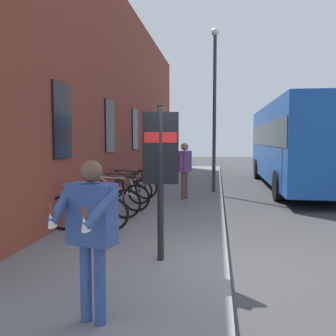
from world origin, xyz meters
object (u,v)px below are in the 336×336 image
object	(u,v)px
bicycle_mid_rack	(104,203)
bicycle_under_window	(130,187)
bicycle_leaning_wall	(87,212)
pedestrian_crossing_street	(185,165)
transit_info_sign	(161,158)
street_lamp	(215,97)
city_bus	(296,141)
bicycle_nearest_sign	(117,197)
bicycle_far_end	(122,191)
tourist_with_hotdogs	(91,224)

from	to	relation	value
bicycle_mid_rack	bicycle_under_window	bearing A→B (deg)	1.79
bicycle_leaning_wall	pedestrian_crossing_street	world-z (taller)	pedestrian_crossing_street
bicycle_mid_rack	transit_info_sign	xyz separation A→B (m)	(-2.71, -1.76, 1.21)
street_lamp	city_bus	bearing A→B (deg)	-54.68
bicycle_leaning_wall	bicycle_under_window	bearing A→B (deg)	1.09
bicycle_nearest_sign	bicycle_under_window	bearing A→B (deg)	3.79
bicycle_far_end	city_bus	world-z (taller)	city_bus
bicycle_leaning_wall	pedestrian_crossing_street	size ratio (longest dim) A/B	1.00
bicycle_nearest_sign	bicycle_far_end	distance (m)	1.01
bicycle_nearest_sign	bicycle_far_end	xyz separation A→B (m)	(1.01, 0.11, 0.00)
bicycle_mid_rack	bicycle_leaning_wall	bearing A→B (deg)	179.20
bicycle_mid_rack	street_lamp	world-z (taller)	street_lamp
bicycle_far_end	pedestrian_crossing_street	bearing A→B (deg)	-53.00
tourist_with_hotdogs	bicycle_far_end	bearing A→B (deg)	12.08
bicycle_mid_rack	bicycle_under_window	size ratio (longest dim) A/B	0.98
bicycle_under_window	transit_info_sign	distance (m)	6.07
bicycle_under_window	street_lamp	world-z (taller)	street_lamp
pedestrian_crossing_street	bicycle_mid_rack	bearing A→B (deg)	153.34
bicycle_leaning_wall	bicycle_far_end	distance (m)	3.04
bicycle_mid_rack	bicycle_nearest_sign	bearing A→B (deg)	-2.49
bicycle_under_window	city_bus	size ratio (longest dim) A/B	0.17
bicycle_leaning_wall	bicycle_nearest_sign	distance (m)	2.03
bicycle_mid_rack	transit_info_sign	world-z (taller)	transit_info_sign
bicycle_leaning_wall	pedestrian_crossing_street	distance (m)	4.66
bicycle_under_window	city_bus	distance (m)	7.45
bicycle_under_window	transit_info_sign	xyz separation A→B (m)	(-5.66, -1.85, 1.21)
bicycle_far_end	bicycle_leaning_wall	bearing A→B (deg)	-179.00
transit_info_sign	pedestrian_crossing_street	xyz separation A→B (m)	(5.93, 0.15, -0.52)
bicycle_far_end	tourist_with_hotdogs	size ratio (longest dim) A/B	1.03
bicycle_leaning_wall	bicycle_mid_rack	distance (m)	1.09
bicycle_under_window	city_bus	bearing A→B (deg)	-53.86
bicycle_far_end	bicycle_nearest_sign	bearing A→B (deg)	-173.79
bicycle_leaning_wall	city_bus	xyz separation A→B (m)	(8.35, -5.83, 1.41)
bicycle_far_end	pedestrian_crossing_street	distance (m)	2.22
bicycle_mid_rack	bicycle_nearest_sign	world-z (taller)	same
pedestrian_crossing_street	tourist_with_hotdogs	world-z (taller)	pedestrian_crossing_street
bicycle_leaning_wall	transit_info_sign	world-z (taller)	transit_info_sign
bicycle_far_end	transit_info_sign	bearing A→B (deg)	-158.53
bicycle_leaning_wall	tourist_with_hotdogs	distance (m)	3.97
bicycle_mid_rack	pedestrian_crossing_street	xyz separation A→B (m)	(3.22, -1.62, 0.69)
bicycle_nearest_sign	city_bus	distance (m)	8.68
transit_info_sign	pedestrian_crossing_street	world-z (taller)	transit_info_sign
bicycle_leaning_wall	bicycle_nearest_sign	xyz separation A→B (m)	(2.03, -0.06, 0.00)
bicycle_mid_rack	city_bus	xyz separation A→B (m)	(7.26, -5.82, 1.41)
bicycle_leaning_wall	bicycle_under_window	world-z (taller)	same
street_lamp	bicycle_leaning_wall	bearing A→B (deg)	157.18
street_lamp	bicycle_far_end	bearing A→B (deg)	139.04
bicycle_leaning_wall	bicycle_mid_rack	size ratio (longest dim) A/B	1.03
bicycle_leaning_wall	street_lamp	world-z (taller)	street_lamp
bicycle_mid_rack	tourist_with_hotdogs	size ratio (longest dim) A/B	1.03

